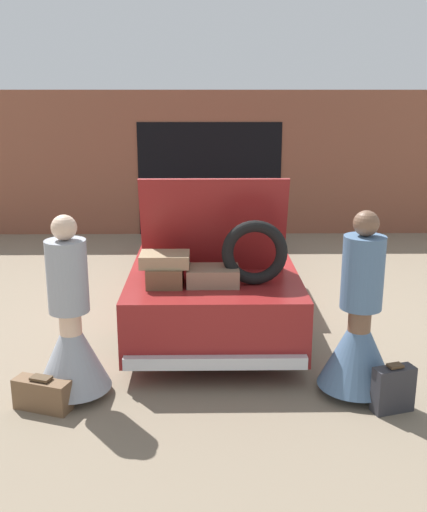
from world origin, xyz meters
The scene contains 7 objects.
ground_plane centered at (0.00, 0.00, 0.00)m, with size 40.00×40.00×0.00m, color #7F705B.
garage_wall_back centered at (0.00, 3.97, 1.39)m, with size 12.00×0.14×2.80m.
car centered at (0.00, -0.01, 0.61)m, with size 1.88×5.28×1.90m.
person_left centered at (-1.32, -2.72, 0.61)m, with size 0.70×0.70×1.72m.
person_right centered at (1.32, -2.72, 0.62)m, with size 0.72×0.72×1.75m.
suitcase_beside_left_person centered at (-1.55, -2.99, 0.15)m, with size 0.55×0.34×0.32m.
suitcase_beside_right_person centered at (1.57, -3.06, 0.21)m, with size 0.40×0.25×0.45m.
Camera 1 is at (-0.09, -7.83, 2.75)m, focal length 42.00 mm.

